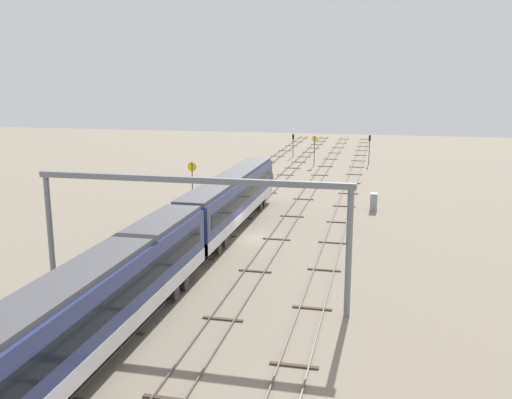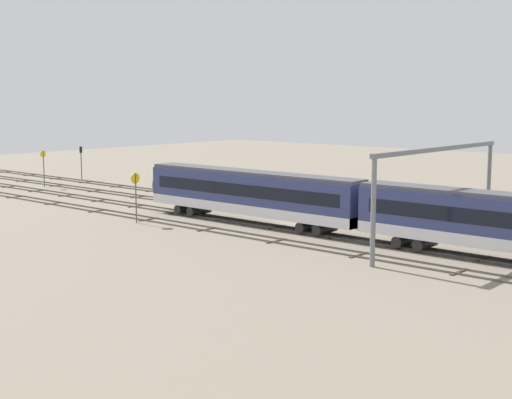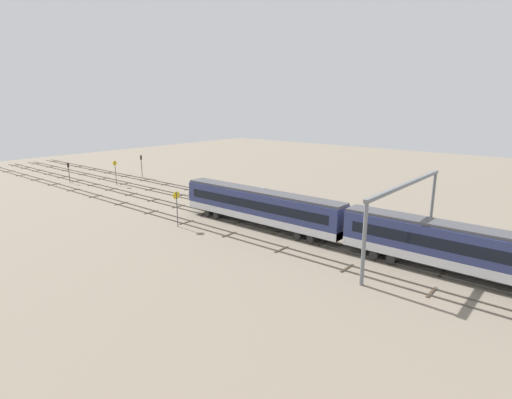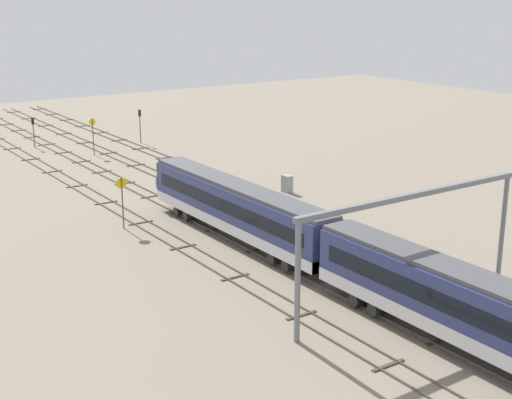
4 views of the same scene
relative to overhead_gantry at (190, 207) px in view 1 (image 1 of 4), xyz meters
name	(u,v)px [view 1 (image 1 of 4)]	position (x,y,z in m)	size (l,w,h in m)	color
ground_plane	(249,238)	(14.66, -0.18, -6.06)	(191.73, 191.73, 0.00)	gray
track_near_foreground	(333,242)	(14.66, -7.39, -5.99)	(175.73, 2.40, 0.16)	#59544C
track_second_near	(277,239)	(14.66, -2.58, -5.99)	(175.73, 2.40, 0.16)	#59544C
track_with_train	(223,235)	(14.66, 2.23, -5.99)	(175.73, 2.40, 0.16)	#59544C
track_second_far	(171,232)	(14.66, 7.04, -5.99)	(175.73, 2.40, 0.16)	#59544C
overhead_gantry	(190,207)	(0.00, 0.00, 0.00)	(0.40, 19.56, 7.88)	slate
speed_sign_mid_trackside	(314,147)	(56.79, -0.73, -2.96)	(0.14, 0.89, 4.79)	#4C4C51
speed_sign_far_trackside	(192,176)	(26.15, 8.95, -2.92)	(0.14, 1.00, 4.71)	#4C4C51
signal_light_trackside_approach	(293,142)	(66.04, 4.11, -3.38)	(0.31, 0.32, 4.06)	#4C4C51
signal_light_trackside_departure	(369,145)	(60.43, -9.17, -2.98)	(0.31, 0.32, 4.72)	#4C4C51
relay_cabinet	(374,202)	(27.75, -10.51, -5.15)	(1.22, 0.73, 1.82)	gray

